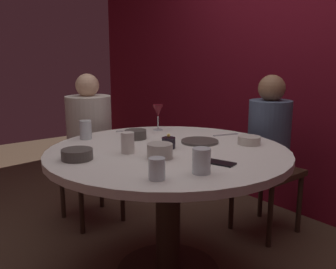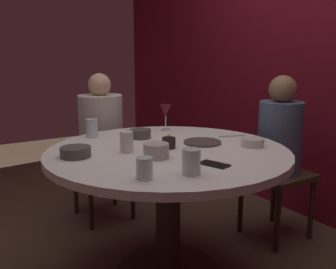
{
  "view_description": "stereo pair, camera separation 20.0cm",
  "coord_description": "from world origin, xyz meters",
  "px_view_note": "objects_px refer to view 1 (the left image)",
  "views": [
    {
      "loc": [
        1.53,
        -1.21,
        1.26
      ],
      "look_at": [
        0.0,
        0.0,
        0.84
      ],
      "focal_mm": 39.45,
      "sensor_mm": 36.0,
      "label": 1
    },
    {
      "loc": [
        1.65,
        -1.05,
        1.26
      ],
      "look_at": [
        0.0,
        0.0,
        0.84
      ],
      "focal_mm": 39.45,
      "sensor_mm": 36.0,
      "label": 2
    }
  ],
  "objects_px": {
    "dinner_plate": "(200,141)",
    "cell_phone": "(220,163)",
    "dining_table": "(168,177)",
    "bowl_sauce_side": "(249,140)",
    "cup_center_front": "(157,169)",
    "bowl_salad_center": "(160,151)",
    "cup_by_right_diner": "(86,130)",
    "candle_holder": "(169,143)",
    "cup_near_candle": "(202,161)",
    "seated_diner_left": "(89,132)",
    "bowl_serving_large": "(77,154)",
    "bowl_small_white": "(135,134)",
    "cup_by_left_diner": "(128,143)",
    "wine_glass": "(158,112)",
    "seated_diner_back": "(269,137)"
  },
  "relations": [
    {
      "from": "seated_diner_back",
      "to": "wine_glass",
      "type": "relative_size",
      "value": 6.43
    },
    {
      "from": "dining_table",
      "to": "seated_diner_left",
      "type": "bearing_deg",
      "value": 180.0
    },
    {
      "from": "dining_table",
      "to": "candle_holder",
      "type": "bearing_deg",
      "value": 128.36
    },
    {
      "from": "candle_holder",
      "to": "cup_center_front",
      "type": "distance_m",
      "value": 0.52
    },
    {
      "from": "dining_table",
      "to": "bowl_small_white",
      "type": "xyz_separation_m",
      "value": [
        -0.32,
        -0.0,
        0.19
      ]
    },
    {
      "from": "dining_table",
      "to": "bowl_sauce_side",
      "type": "bearing_deg",
      "value": 64.56
    },
    {
      "from": "bowl_sauce_side",
      "to": "cup_by_right_diner",
      "type": "xyz_separation_m",
      "value": [
        -0.71,
        -0.67,
        0.03
      ]
    },
    {
      "from": "candle_holder",
      "to": "cell_phone",
      "type": "xyz_separation_m",
      "value": [
        0.38,
        0.01,
        -0.03
      ]
    },
    {
      "from": "bowl_small_white",
      "to": "bowl_sauce_side",
      "type": "relative_size",
      "value": 1.01
    },
    {
      "from": "cup_center_front",
      "to": "seated_diner_back",
      "type": "bearing_deg",
      "value": 106.53
    },
    {
      "from": "candle_holder",
      "to": "cup_by_left_diner",
      "type": "relative_size",
      "value": 0.75
    },
    {
      "from": "seated_diner_back",
      "to": "wine_glass",
      "type": "distance_m",
      "value": 0.8
    },
    {
      "from": "bowl_sauce_side",
      "to": "cup_center_front",
      "type": "bearing_deg",
      "value": -78.08
    },
    {
      "from": "dinner_plate",
      "to": "cell_phone",
      "type": "bearing_deg",
      "value": -30.32
    },
    {
      "from": "cell_phone",
      "to": "cup_by_right_diner",
      "type": "xyz_separation_m",
      "value": [
        -0.88,
        -0.26,
        0.05
      ]
    },
    {
      "from": "wine_glass",
      "to": "bowl_sauce_side",
      "type": "height_order",
      "value": "wine_glass"
    },
    {
      "from": "seated_diner_left",
      "to": "bowl_serving_large",
      "type": "relative_size",
      "value": 7.37
    },
    {
      "from": "seated_diner_left",
      "to": "seated_diner_back",
      "type": "bearing_deg",
      "value": 43.38
    },
    {
      "from": "wine_glass",
      "to": "bowl_salad_center",
      "type": "height_order",
      "value": "wine_glass"
    },
    {
      "from": "bowl_sauce_side",
      "to": "cup_near_candle",
      "type": "bearing_deg",
      "value": -69.29
    },
    {
      "from": "candle_holder",
      "to": "cup_center_front",
      "type": "relative_size",
      "value": 0.91
    },
    {
      "from": "bowl_salad_center",
      "to": "cup_by_left_diner",
      "type": "xyz_separation_m",
      "value": [
        -0.18,
        -0.07,
        0.02
      ]
    },
    {
      "from": "cup_by_left_diner",
      "to": "dining_table",
      "type": "bearing_deg",
      "value": 74.2
    },
    {
      "from": "dinner_plate",
      "to": "bowl_salad_center",
      "type": "distance_m",
      "value": 0.4
    },
    {
      "from": "bowl_small_white",
      "to": "bowl_sauce_side",
      "type": "xyz_separation_m",
      "value": [
        0.52,
        0.43,
        -0.0
      ]
    },
    {
      "from": "candle_holder",
      "to": "bowl_serving_large",
      "type": "height_order",
      "value": "candle_holder"
    },
    {
      "from": "bowl_serving_large",
      "to": "seated_diner_back",
      "type": "bearing_deg",
      "value": 85.4
    },
    {
      "from": "dining_table",
      "to": "cup_by_right_diner",
      "type": "height_order",
      "value": "cup_by_right_diner"
    },
    {
      "from": "dining_table",
      "to": "bowl_sauce_side",
      "type": "distance_m",
      "value": 0.51
    },
    {
      "from": "dinner_plate",
      "to": "cell_phone",
      "type": "relative_size",
      "value": 1.55
    },
    {
      "from": "bowl_serving_large",
      "to": "bowl_salad_center",
      "type": "height_order",
      "value": "bowl_salad_center"
    },
    {
      "from": "bowl_sauce_side",
      "to": "dining_table",
      "type": "bearing_deg",
      "value": -115.44
    },
    {
      "from": "candle_holder",
      "to": "cup_near_candle",
      "type": "height_order",
      "value": "cup_near_candle"
    },
    {
      "from": "candle_holder",
      "to": "bowl_sauce_side",
      "type": "xyz_separation_m",
      "value": [
        0.21,
        0.42,
        -0.01
      ]
    },
    {
      "from": "dinner_plate",
      "to": "dining_table",
      "type": "bearing_deg",
      "value": -89.78
    },
    {
      "from": "cup_by_right_diner",
      "to": "wine_glass",
      "type": "bearing_deg",
      "value": 83.82
    },
    {
      "from": "dining_table",
      "to": "bowl_small_white",
      "type": "distance_m",
      "value": 0.37
    },
    {
      "from": "cup_near_candle",
      "to": "cup_center_front",
      "type": "distance_m",
      "value": 0.21
    },
    {
      "from": "cup_by_left_diner",
      "to": "seated_diner_back",
      "type": "bearing_deg",
      "value": 86.83
    },
    {
      "from": "dinner_plate",
      "to": "cup_center_front",
      "type": "height_order",
      "value": "cup_center_front"
    },
    {
      "from": "dining_table",
      "to": "dinner_plate",
      "type": "relative_size",
      "value": 6.07
    },
    {
      "from": "candle_holder",
      "to": "wine_glass",
      "type": "height_order",
      "value": "wine_glass"
    },
    {
      "from": "bowl_salad_center",
      "to": "cup_by_right_diner",
      "type": "height_order",
      "value": "cup_by_right_diner"
    },
    {
      "from": "bowl_sauce_side",
      "to": "cup_by_left_diner",
      "type": "relative_size",
      "value": 1.17
    },
    {
      "from": "bowl_sauce_side",
      "to": "cup_near_candle",
      "type": "xyz_separation_m",
      "value": [
        0.22,
        -0.58,
        0.03
      ]
    },
    {
      "from": "bowl_small_white",
      "to": "bowl_sauce_side",
      "type": "distance_m",
      "value": 0.68
    },
    {
      "from": "wine_glass",
      "to": "cup_by_left_diner",
      "type": "height_order",
      "value": "wine_glass"
    },
    {
      "from": "dining_table",
      "to": "candle_holder",
      "type": "relative_size",
      "value": 15.99
    },
    {
      "from": "seated_diner_left",
      "to": "cup_by_right_diner",
      "type": "distance_m",
      "value": 0.52
    },
    {
      "from": "candle_holder",
      "to": "bowl_salad_center",
      "type": "distance_m",
      "value": 0.2
    }
  ]
}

